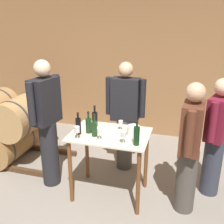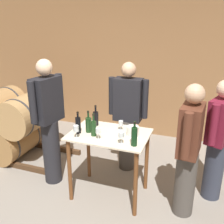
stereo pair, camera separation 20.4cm
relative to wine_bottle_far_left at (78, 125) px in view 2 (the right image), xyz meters
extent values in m
plane|color=gray|center=(0.26, -0.30, -0.99)|extent=(14.00, 14.00, 0.00)
cube|color=#996B42|center=(0.26, 2.22, 0.36)|extent=(8.40, 0.05, 2.70)
cube|color=#4C331E|center=(-1.81, 0.92, -0.95)|extent=(2.67, 0.06, 0.08)
cylinder|color=#9E7242|center=(-1.50, 0.56, -0.69)|extent=(0.59, 0.88, 0.59)
cylinder|color=#38383D|center=(-1.50, 0.30, -0.69)|extent=(0.61, 0.03, 0.61)
cylinder|color=#38383D|center=(-1.50, 0.83, -0.69)|extent=(0.61, 0.03, 0.61)
cylinder|color=#38383D|center=(-1.81, 0.83, -0.19)|extent=(0.61, 0.03, 0.61)
cylinder|color=tan|center=(-1.19, 0.56, -0.19)|extent=(0.59, 0.88, 0.59)
cylinder|color=#38383D|center=(-1.19, 0.30, -0.19)|extent=(0.61, 0.03, 0.61)
cylinder|color=#38383D|center=(-1.19, 0.83, -0.19)|extent=(0.61, 0.03, 0.61)
cube|color=beige|center=(0.37, 0.11, -0.12)|extent=(0.97, 0.68, 0.02)
cylinder|color=brown|center=(-0.06, -0.17, -0.56)|extent=(0.05, 0.05, 0.86)
cylinder|color=brown|center=(0.79, -0.17, -0.56)|extent=(0.05, 0.05, 0.86)
cylinder|color=brown|center=(-0.06, 0.39, -0.56)|extent=(0.05, 0.05, 0.86)
cylinder|color=brown|center=(0.79, 0.39, -0.56)|extent=(0.05, 0.05, 0.86)
cylinder|color=black|center=(0.00, 0.00, -0.01)|extent=(0.07, 0.07, 0.20)
cylinder|color=black|center=(0.00, 0.00, 0.13)|extent=(0.02, 0.02, 0.07)
cylinder|color=black|center=(0.00, 0.00, 0.15)|extent=(0.03, 0.03, 0.02)
cylinder|color=black|center=(0.11, 0.30, -0.02)|extent=(0.07, 0.07, 0.19)
cylinder|color=black|center=(0.11, 0.30, 0.12)|extent=(0.02, 0.02, 0.09)
cylinder|color=black|center=(0.11, 0.30, 0.16)|extent=(0.03, 0.03, 0.02)
cylinder|color=#193819|center=(0.11, 0.07, -0.02)|extent=(0.07, 0.07, 0.19)
cylinder|color=#193819|center=(0.11, 0.07, 0.12)|extent=(0.02, 0.02, 0.09)
cylinder|color=black|center=(0.11, 0.07, 0.16)|extent=(0.03, 0.03, 0.02)
cylinder|color=#193819|center=(0.21, -0.01, -0.02)|extent=(0.07, 0.07, 0.18)
cylinder|color=#193819|center=(0.21, -0.01, 0.12)|extent=(0.02, 0.02, 0.10)
cylinder|color=black|center=(0.21, -0.01, 0.16)|extent=(0.03, 0.03, 0.02)
cylinder|color=black|center=(0.74, -0.09, 0.00)|extent=(0.07, 0.07, 0.21)
cylinder|color=black|center=(0.74, -0.09, 0.14)|extent=(0.02, 0.02, 0.07)
cylinder|color=black|center=(0.74, -0.09, 0.17)|extent=(0.03, 0.03, 0.02)
cylinder|color=silver|center=(0.05, -0.14, -0.11)|extent=(0.06, 0.06, 0.00)
cylinder|color=silver|center=(0.05, -0.14, -0.06)|extent=(0.01, 0.01, 0.08)
cylinder|color=silver|center=(0.05, -0.14, 0.01)|extent=(0.06, 0.06, 0.07)
cylinder|color=silver|center=(0.31, -0.09, -0.11)|extent=(0.06, 0.06, 0.00)
cylinder|color=silver|center=(0.31, -0.09, -0.07)|extent=(0.01, 0.01, 0.08)
cylinder|color=silver|center=(0.31, -0.09, 0.00)|extent=(0.06, 0.06, 0.06)
cylinder|color=silver|center=(0.47, 0.26, -0.11)|extent=(0.06, 0.06, 0.00)
cylinder|color=silver|center=(0.47, 0.26, -0.08)|extent=(0.01, 0.01, 0.06)
cylinder|color=silver|center=(0.47, 0.26, -0.01)|extent=(0.06, 0.06, 0.06)
cylinder|color=silver|center=(0.59, -0.11, -0.11)|extent=(0.06, 0.06, 0.00)
cylinder|color=silver|center=(0.59, -0.11, -0.06)|extent=(0.01, 0.01, 0.09)
cylinder|color=silver|center=(0.59, -0.11, 0.01)|extent=(0.07, 0.07, 0.06)
cylinder|color=white|center=(0.65, 0.16, -0.05)|extent=(0.15, 0.15, 0.12)
cylinder|color=#4C4742|center=(1.32, 0.08, -0.59)|extent=(0.24, 0.24, 0.81)
cube|color=#592D1E|center=(1.32, 0.08, 0.09)|extent=(0.25, 0.42, 0.56)
sphere|color=tan|center=(1.32, 0.08, 0.50)|extent=(0.21, 0.21, 0.21)
cylinder|color=#592D1E|center=(1.34, 0.33, 0.12)|extent=(0.09, 0.09, 0.50)
cylinder|color=#592D1E|center=(1.30, -0.17, 0.12)|extent=(0.09, 0.09, 0.50)
cylinder|color=#4C4742|center=(0.39, 0.82, -0.59)|extent=(0.24, 0.24, 0.81)
cube|color=black|center=(0.39, 0.82, 0.13)|extent=(0.40, 0.22, 0.62)
sphere|color=tan|center=(0.39, 0.82, 0.56)|extent=(0.21, 0.21, 0.21)
cylinder|color=black|center=(0.64, 0.82, 0.16)|extent=(0.09, 0.09, 0.56)
cylinder|color=black|center=(0.14, 0.82, 0.16)|extent=(0.09, 0.09, 0.56)
cylinder|color=#333847|center=(1.64, 0.52, -0.59)|extent=(0.24, 0.24, 0.80)
cube|color=maroon|center=(1.64, 0.52, 0.08)|extent=(0.34, 0.45, 0.54)
cylinder|color=maroon|center=(1.55, 0.28, 0.10)|extent=(0.09, 0.09, 0.48)
cylinder|color=#232328|center=(-0.50, 0.12, -0.53)|extent=(0.24, 0.24, 0.93)
cube|color=black|center=(-0.50, 0.12, 0.23)|extent=(0.29, 0.43, 0.59)
sphere|color=beige|center=(-0.50, 0.12, 0.65)|extent=(0.21, 0.21, 0.21)
cylinder|color=black|center=(-0.55, -0.12, 0.26)|extent=(0.09, 0.09, 0.53)
cylinder|color=black|center=(-0.46, 0.37, 0.26)|extent=(0.09, 0.09, 0.53)
camera|label=1|loc=(1.22, -2.71, 1.24)|focal=42.00mm
camera|label=2|loc=(1.41, -2.65, 1.24)|focal=42.00mm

